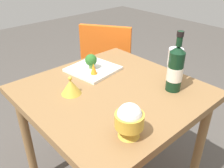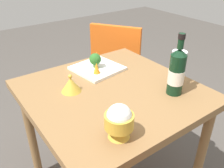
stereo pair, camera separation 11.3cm
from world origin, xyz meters
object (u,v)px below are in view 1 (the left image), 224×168
at_px(carrot_garnish_left, 91,57).
at_px(carrot_garnish_right, 94,69).
at_px(chair_by_wall, 108,61).
at_px(rice_bowl, 129,120).
at_px(broccoli_floret, 91,60).
at_px(rice_bowl_lid, 71,87).
at_px(wine_bottle, 175,69).
at_px(serving_plate, 93,69).
at_px(wine_glass, 175,58).

distance_m(carrot_garnish_left, carrot_garnish_right, 0.16).
relative_size(chair_by_wall, rice_bowl, 6.00).
height_order(chair_by_wall, broccoli_floret, chair_by_wall).
distance_m(rice_bowl, rice_bowl_lid, 0.40).
height_order(chair_by_wall, wine_bottle, wine_bottle).
height_order(rice_bowl, serving_plate, rice_bowl).
bearing_deg(wine_bottle, carrot_garnish_right, -151.25).
xyz_separation_m(broccoli_floret, carrot_garnish_left, (-0.06, 0.05, -0.02)).
bearing_deg(broccoli_floret, serving_plate, 74.21).
distance_m(wine_bottle, carrot_garnish_left, 0.53).
bearing_deg(chair_by_wall, wine_glass, -48.79).
bearing_deg(rice_bowl_lid, rice_bowl, -1.38).
bearing_deg(rice_bowl_lid, wine_glass, 62.71).
distance_m(chair_by_wall, wine_bottle, 0.92).
distance_m(rice_bowl, serving_plate, 0.59).
relative_size(wine_glass, rice_bowl_lid, 1.79).
xyz_separation_m(serving_plate, carrot_garnish_left, (-0.07, 0.04, 0.04)).
bearing_deg(carrot_garnish_right, wine_bottle, 28.75).
distance_m(rice_bowl, broccoli_floret, 0.59).
height_order(chair_by_wall, rice_bowl, rice_bowl).
distance_m(wine_bottle, carrot_garnish_right, 0.44).
relative_size(rice_bowl, rice_bowl_lid, 1.42).
bearing_deg(wine_glass, wine_bottle, -53.72).
height_order(broccoli_floret, carrot_garnish_left, broccoli_floret).
relative_size(serving_plate, carrot_garnish_right, 4.52).
xyz_separation_m(chair_by_wall, broccoli_floret, (0.37, -0.45, 0.26)).
relative_size(rice_bowl_lid, carrot_garnish_right, 1.60).
height_order(wine_glass, carrot_garnish_left, wine_glass).
height_order(serving_plate, carrot_garnish_left, carrot_garnish_left).
xyz_separation_m(wine_bottle, broccoli_floret, (-0.44, -0.17, -0.05)).
bearing_deg(wine_bottle, broccoli_floret, -158.86).
bearing_deg(carrot_garnish_right, serving_plate, 145.30).
xyz_separation_m(wine_glass, rice_bowl, (0.15, -0.49, -0.05)).
relative_size(wine_glass, rice_bowl, 1.26).
xyz_separation_m(chair_by_wall, carrot_garnish_left, (0.31, -0.40, 0.25)).
bearing_deg(chair_by_wall, serving_plate, -83.96).
xyz_separation_m(serving_plate, carrot_garnish_right, (0.07, -0.04, 0.04)).
distance_m(rice_bowl, carrot_garnish_left, 0.67).
distance_m(chair_by_wall, broccoli_floret, 0.64).
xyz_separation_m(chair_by_wall, rice_bowl, (0.91, -0.69, 0.27)).
bearing_deg(carrot_garnish_right, carrot_garnish_left, 146.82).
height_order(rice_bowl, carrot_garnish_left, rice_bowl).
bearing_deg(wine_bottle, rice_bowl_lid, -127.79).
distance_m(wine_glass, serving_plate, 0.47).
bearing_deg(broccoli_floret, wine_glass, 33.61).
distance_m(rice_bowl_lid, serving_plate, 0.27).
bearing_deg(wine_glass, broccoli_floret, -146.39).
bearing_deg(wine_glass, carrot_garnish_left, -155.32).
bearing_deg(carrot_garnish_right, broccoli_floret, 152.86).
height_order(carrot_garnish_left, carrot_garnish_right, carrot_garnish_left).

